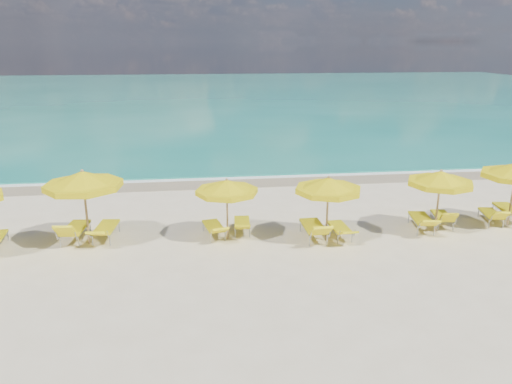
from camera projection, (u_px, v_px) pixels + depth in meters
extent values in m
plane|color=beige|center=(262.00, 238.00, 16.92)|extent=(120.00, 120.00, 0.00)
cube|color=#167C69|center=(209.00, 95.00, 62.50)|extent=(120.00, 80.00, 0.30)
cube|color=tan|center=(241.00, 181.00, 23.94)|extent=(120.00, 2.60, 0.01)
cube|color=white|center=(239.00, 176.00, 24.70)|extent=(120.00, 1.20, 0.03)
cube|color=white|center=(134.00, 145.00, 32.34)|extent=(14.00, 0.36, 0.05)
cube|color=white|center=(319.00, 123.00, 40.67)|extent=(18.00, 0.30, 0.05)
cylinder|color=#AA8455|center=(86.00, 209.00, 16.15)|extent=(0.08, 0.08, 2.43)
cone|color=yellow|center=(83.00, 178.00, 15.85)|extent=(3.08, 3.08, 0.49)
cylinder|color=yellow|center=(84.00, 186.00, 15.92)|extent=(3.10, 3.10, 0.19)
sphere|color=#AA8455|center=(82.00, 171.00, 15.78)|extent=(0.11, 0.11, 0.11)
cylinder|color=#AA8455|center=(227.00, 210.00, 16.62)|extent=(0.06, 0.06, 2.03)
cone|color=yellow|center=(227.00, 186.00, 16.37)|extent=(2.22, 2.22, 0.41)
cylinder|color=yellow|center=(227.00, 191.00, 16.43)|extent=(2.24, 2.24, 0.16)
sphere|color=#AA8455|center=(227.00, 180.00, 16.31)|extent=(0.09, 0.09, 0.09)
cylinder|color=#AA8455|center=(327.00, 210.00, 16.47)|extent=(0.07, 0.07, 2.14)
cone|color=yellow|center=(328.00, 184.00, 16.21)|extent=(2.27, 2.27, 0.43)
cylinder|color=yellow|center=(328.00, 190.00, 16.27)|extent=(2.29, 2.29, 0.17)
sphere|color=#AA8455|center=(329.00, 177.00, 16.14)|extent=(0.10, 0.10, 0.10)
cylinder|color=#AA8455|center=(438.00, 202.00, 17.21)|extent=(0.07, 0.07, 2.16)
cone|color=yellow|center=(441.00, 177.00, 16.95)|extent=(2.37, 2.37, 0.43)
cylinder|color=yellow|center=(440.00, 183.00, 17.01)|extent=(2.39, 2.39, 0.17)
sphere|color=#AA8455|center=(441.00, 171.00, 16.88)|extent=(0.10, 0.10, 0.10)
cylinder|color=#AA8455|center=(512.00, 195.00, 17.80)|extent=(0.07, 0.07, 2.29)
cube|color=yellow|center=(76.00, 228.00, 16.75)|extent=(0.77, 1.47, 0.09)
cube|color=yellow|center=(65.00, 231.00, 15.79)|extent=(0.68, 0.58, 0.54)
cube|color=yellow|center=(106.00, 227.00, 16.86)|extent=(0.75, 1.42, 0.08)
cube|color=yellow|center=(98.00, 234.00, 15.90)|extent=(0.67, 0.67, 0.35)
cube|color=yellow|center=(213.00, 226.00, 17.09)|extent=(0.76, 1.29, 0.07)
cube|color=yellow|center=(219.00, 230.00, 16.27)|extent=(0.63, 0.62, 0.35)
cube|color=yellow|center=(242.00, 222.00, 17.46)|extent=(0.62, 1.22, 0.07)
cube|color=yellow|center=(242.00, 227.00, 16.63)|extent=(0.57, 0.56, 0.33)
cube|color=yellow|center=(313.00, 226.00, 16.87)|extent=(0.66, 1.45, 0.09)
cube|color=yellow|center=(321.00, 231.00, 15.88)|extent=(0.65, 0.60, 0.49)
cube|color=yellow|center=(339.00, 227.00, 17.00)|extent=(0.59, 1.22, 0.07)
cube|color=yellow|center=(348.00, 233.00, 16.16)|extent=(0.56, 0.57, 0.29)
cube|color=yellow|center=(421.00, 218.00, 17.70)|extent=(0.82, 1.43, 0.08)
cube|color=yellow|center=(429.00, 223.00, 16.75)|extent=(0.69, 0.68, 0.40)
cube|color=yellow|center=(442.00, 216.00, 18.11)|extent=(0.77, 1.28, 0.07)
cube|color=yellow|center=(449.00, 217.00, 17.30)|extent=(0.61, 0.54, 0.46)
cube|color=yellow|center=(491.00, 213.00, 18.36)|extent=(0.76, 1.27, 0.07)
cube|color=yellow|center=(500.00, 216.00, 17.54)|extent=(0.61, 0.56, 0.43)
cube|color=yellow|center=(508.00, 209.00, 18.70)|extent=(0.84, 1.47, 0.09)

